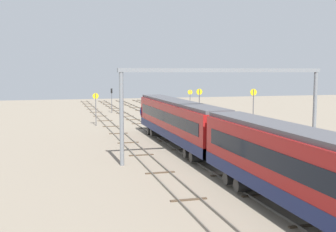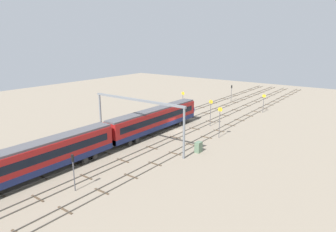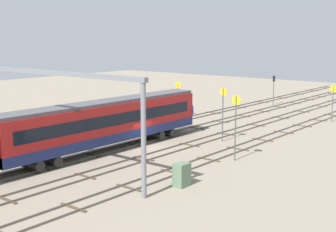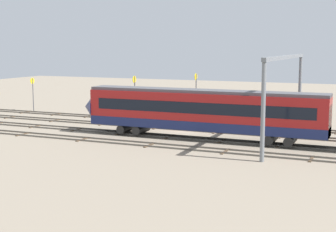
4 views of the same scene
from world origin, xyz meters
name	(u,v)px [view 1 (image 1 of 4)]	position (x,y,z in m)	size (l,w,h in m)	color
ground_plane	(188,140)	(0.00, 0.00, 0.00)	(155.17, 155.17, 0.00)	gray
track_near_foreground	(243,137)	(0.00, -7.07, 0.07)	(139.17, 2.40, 0.16)	#59544C
track_second_near	(207,139)	(0.00, -2.36, 0.07)	(139.17, 2.40, 0.16)	#59544C
track_with_train	(168,141)	(0.00, 2.36, 0.07)	(139.17, 2.40, 0.16)	#59544C
track_second_far	(128,142)	(0.00, 7.07, 0.07)	(139.17, 2.40, 0.16)	#59544C
train	(310,176)	(-27.78, 2.36, 2.66)	(75.20, 3.24, 4.80)	maroon
overhead_gantry	(225,90)	(-11.10, 0.12, 6.35)	(0.40, 19.42, 8.32)	slate
speed_sign_near_foreground	(253,106)	(1.32, -9.03, 3.70)	(0.14, 0.85, 5.88)	#4C4C51
speed_sign_mid_trackside	(190,99)	(25.82, -8.81, 3.03)	(0.14, 0.85, 4.72)	#4C4C51
speed_sign_far_trackside	(96,105)	(16.19, 9.05, 3.13)	(0.14, 0.87, 4.86)	#4C4C51
speed_sign_distant_end	(199,105)	(7.16, -3.96, 3.57)	(0.14, 0.82, 5.71)	#4C4C51
signal_light_trackside_departure	(112,97)	(35.08, 4.14, 3.09)	(0.31, 0.32, 4.74)	#4C4C51
relay_cabinet	(297,139)	(-7.47, -9.77, 0.88)	(1.21, 0.87, 1.76)	#597259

